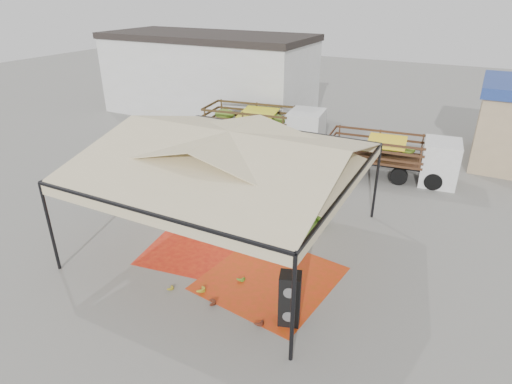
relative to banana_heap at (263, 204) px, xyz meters
The scene contains 17 objects.
ground 2.15m from the banana_heap, 95.37° to the right, with size 90.00×90.00×0.00m, color slate.
canopy_tent 3.44m from the banana_heap, 95.37° to the right, with size 8.10×8.10×4.00m.
building_white 15.84m from the banana_heap, 130.50° to the left, with size 14.30×6.30×5.40m.
tarp_left 2.95m from the banana_heap, 104.73° to the right, with size 3.78×3.60×0.01m, color red.
tarp_right 4.00m from the banana_heap, 59.74° to the right, with size 3.61×3.79×0.01m, color red.
banana_heap is the anchor object (origin of this frame).
hand_yellow_a 4.99m from the banana_heap, 85.52° to the right, with size 0.51×0.41×0.23m, color #AFA023.
hand_yellow_b 5.34m from the banana_heap, 94.94° to the right, with size 0.38×0.31×0.17m, color gold.
hand_red_a 5.95m from the banana_heap, 64.50° to the right, with size 0.42×0.35×0.19m, color maroon.
hand_red_b 5.44m from the banana_heap, 79.47° to the right, with size 0.50×0.41×0.23m, color #5B2714.
hand_green 4.12m from the banana_heap, 72.92° to the right, with size 0.39×0.32×0.18m, color #39811A.
hanging_bunches 3.68m from the banana_heap, 91.22° to the right, with size 1.74×0.24×0.20m.
speaker_stack 5.89m from the banana_heap, 56.45° to the right, with size 0.68×0.63×1.54m.
banana_leaves 3.94m from the banana_heap, behind, with size 0.96×1.36×3.70m, color #1D6A1C, non-canonical shape.
vendor 2.68m from the banana_heap, 76.37° to the left, with size 0.65×0.43×1.79m, color gray.
truck_left 8.18m from the banana_heap, 114.43° to the left, with size 6.74×3.05×2.23m.
truck_right 7.45m from the banana_heap, 59.43° to the left, with size 5.91×2.54×1.97m.
Camera 1 is at (6.75, -11.09, 8.07)m, focal length 30.00 mm.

